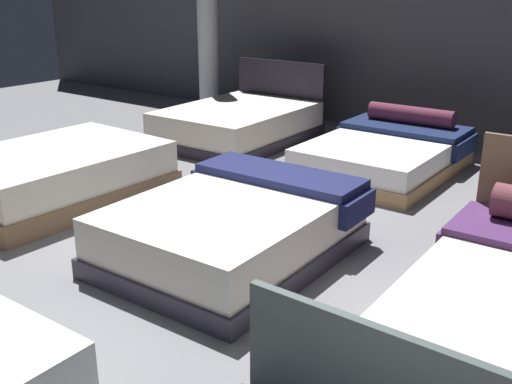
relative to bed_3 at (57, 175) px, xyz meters
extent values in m
cube|color=slate|center=(2.30, -0.23, -0.27)|extent=(18.00, 18.00, 0.02)
cube|color=#47474C|center=(2.30, 4.90, 1.49)|extent=(18.00, 0.06, 3.50)
cube|color=brown|center=(0.00, 0.00, -0.16)|extent=(1.58, 2.12, 0.21)
cube|color=silver|center=(0.00, 0.00, 0.11)|extent=(1.52, 2.06, 0.33)
cube|color=#2C2A38|center=(2.32, -0.01, -0.18)|extent=(1.58, 2.03, 0.16)
cube|color=silver|center=(2.32, -0.01, 0.06)|extent=(1.52, 1.97, 0.33)
cube|color=#1A1F49|center=(2.30, 0.70, 0.26)|extent=(1.52, 0.57, 0.08)
cube|color=#1A1F49|center=(1.52, 0.68, 0.12)|extent=(0.09, 0.53, 0.21)
cube|color=#1A1F49|center=(3.07, 0.72, 0.12)|extent=(0.09, 0.53, 0.21)
cube|color=#492858|center=(3.88, 0.71, 0.10)|extent=(0.07, 0.67, 0.25)
cube|color=black|center=(0.00, 2.97, -0.19)|extent=(1.66, 2.20, 0.15)
cube|color=silver|center=(0.00, 2.97, 0.05)|extent=(1.60, 2.13, 0.34)
cube|color=black|center=(-0.03, 4.05, 0.24)|extent=(1.52, 0.08, 1.01)
cube|color=#99744B|center=(2.27, 2.87, -0.18)|extent=(1.52, 2.10, 0.16)
cube|color=white|center=(2.27, 2.87, 0.01)|extent=(1.46, 2.04, 0.23)
cube|color=#162146|center=(2.26, 3.51, 0.16)|extent=(1.48, 0.76, 0.07)
cube|color=#162146|center=(1.51, 3.50, 0.02)|extent=(0.08, 0.74, 0.21)
cube|color=#162146|center=(3.01, 3.52, 0.02)|extent=(0.08, 0.74, 0.21)
cylinder|color=#62273C|center=(2.26, 3.63, 0.30)|extent=(1.10, 0.23, 0.22)
cylinder|color=silver|center=(-1.53, 4.14, 1.49)|extent=(0.33, 0.33, 3.50)
camera|label=1|loc=(5.20, -3.50, 1.91)|focal=42.52mm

